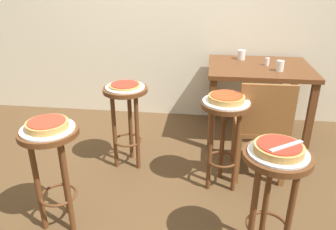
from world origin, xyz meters
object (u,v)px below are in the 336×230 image
(pizza_server_knife, at_px, (286,146))
(dining_table, at_px, (259,77))
(pizza_foreground, at_px, (279,148))
(pizza_leftside, at_px, (226,98))
(stool_leftside, at_px, (224,127))
(stool_foreground, at_px, (273,185))
(stool_middle, at_px, (52,158))
(wooden_chair, at_px, (262,126))
(cup_far_edge, at_px, (241,55))
(serving_plate_middle, at_px, (48,129))
(condiment_shaker, at_px, (267,62))
(serving_plate_rear, at_px, (125,87))
(serving_plate_foreground, at_px, (278,153))
(stool_rear, at_px, (126,110))
(pizza_rear, at_px, (125,85))
(serving_plate_leftside, at_px, (226,102))
(pizza_middle, at_px, (47,124))
(cup_near_edge, at_px, (280,66))

(pizza_server_knife, bearing_deg, dining_table, 52.00)
(pizza_foreground, height_order, pizza_leftside, same)
(stool_leftside, bearing_deg, stool_foreground, -70.83)
(stool_foreground, bearing_deg, pizza_foreground, 0.00)
(stool_middle, bearing_deg, pizza_foreground, -5.16)
(stool_leftside, xyz_separation_m, wooden_chair, (0.30, 0.17, -0.06))
(stool_middle, distance_m, cup_far_edge, 2.18)
(serving_plate_middle, relative_size, pizza_leftside, 1.24)
(stool_middle, xyz_separation_m, condiment_shaker, (1.50, 1.54, 0.26))
(serving_plate_middle, bearing_deg, pizza_leftside, 28.40)
(stool_foreground, height_order, pizza_foreground, pizza_foreground)
(serving_plate_middle, height_order, condiment_shaker, condiment_shaker)
(serving_plate_rear, bearing_deg, stool_foreground, -41.40)
(stool_foreground, height_order, serving_plate_foreground, serving_plate_foreground)
(pizza_leftside, bearing_deg, stool_foreground, -70.83)
(stool_leftside, height_order, stool_rear, same)
(cup_far_edge, xyz_separation_m, pizza_server_knife, (0.09, -1.89, -0.01))
(stool_rear, bearing_deg, dining_table, 31.62)
(cup_far_edge, bearing_deg, pizza_rear, -136.54)
(serving_plate_foreground, xyz_separation_m, cup_far_edge, (-0.06, 1.87, 0.07))
(stool_foreground, relative_size, serving_plate_middle, 2.22)
(cup_far_edge, bearing_deg, stool_rear, -136.54)
(pizza_server_knife, bearing_deg, pizza_rear, 103.45)
(stool_foreground, height_order, stool_rear, same)
(serving_plate_foreground, relative_size, pizza_rear, 1.24)
(pizza_foreground, distance_m, pizza_rear, 1.40)
(stool_rear, xyz_separation_m, dining_table, (1.16, 0.71, 0.11))
(serving_plate_leftside, xyz_separation_m, dining_table, (0.35, 0.93, -0.09))
(pizza_middle, relative_size, serving_plate_leftside, 0.73)
(serving_plate_foreground, height_order, stool_leftside, serving_plate_foreground)
(condiment_shaker, bearing_deg, cup_near_edge, -64.56)
(serving_plate_rear, xyz_separation_m, pizza_rear, (-0.00, 0.00, 0.02))
(stool_foreground, distance_m, serving_plate_foreground, 0.20)
(cup_far_edge, bearing_deg, pizza_server_knife, -87.38)
(cup_near_edge, relative_size, condiment_shaker, 1.32)
(serving_plate_middle, xyz_separation_m, dining_table, (1.43, 1.52, -0.09))
(stool_leftside, distance_m, pizza_rear, 0.86)
(stool_middle, relative_size, stool_leftside, 1.00)
(serving_plate_foreground, distance_m, serving_plate_middle, 1.33)
(stool_leftside, distance_m, wooden_chair, 0.35)
(pizza_leftside, relative_size, pizza_server_knife, 1.19)
(stool_rear, height_order, pizza_rear, pizza_rear)
(pizza_rear, xyz_separation_m, dining_table, (1.16, 0.71, -0.11))
(stool_foreground, xyz_separation_m, cup_far_edge, (-0.06, 1.87, 0.27))
(pizza_server_knife, bearing_deg, pizza_foreground, 110.97)
(stool_middle, xyz_separation_m, cup_near_edge, (1.59, 1.36, 0.27))
(stool_middle, distance_m, condiment_shaker, 2.16)
(wooden_chair, bearing_deg, stool_rear, 177.28)
(serving_plate_middle, bearing_deg, serving_plate_foreground, -5.16)
(pizza_server_knife, bearing_deg, cup_far_edge, 57.28)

